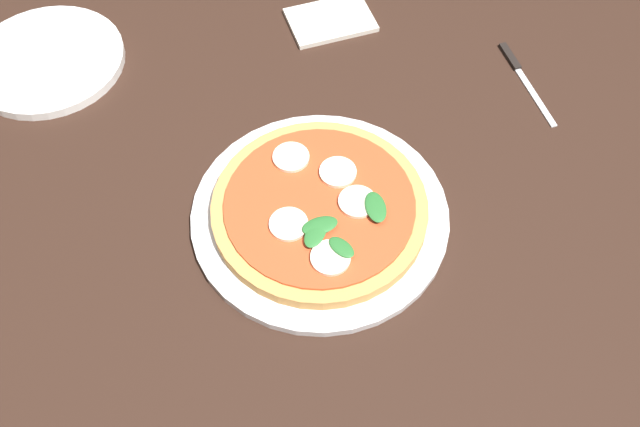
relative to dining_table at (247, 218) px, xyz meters
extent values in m
plane|color=#2D2B28|center=(0.00, 0.00, -0.67)|extent=(6.00, 6.00, 0.00)
cube|color=black|center=(0.00, 0.00, 0.07)|extent=(1.51, 0.97, 0.04)
cube|color=black|center=(-0.68, 0.41, -0.31)|extent=(0.07, 0.07, 0.72)
cube|color=black|center=(0.68, 0.41, -0.31)|extent=(0.07, 0.07, 0.72)
cylinder|color=silver|center=(0.11, -0.04, 0.10)|extent=(0.33, 0.33, 0.01)
cylinder|color=tan|center=(0.11, -0.04, 0.12)|extent=(0.27, 0.27, 0.02)
cylinder|color=#CC4723|center=(0.11, -0.04, 0.13)|extent=(0.24, 0.24, 0.00)
cylinder|color=#F4EACC|center=(0.16, -0.03, 0.13)|extent=(0.05, 0.05, 0.00)
cylinder|color=#F4EACC|center=(0.13, 0.01, 0.13)|extent=(0.05, 0.05, 0.00)
cylinder|color=#F4EACC|center=(0.07, 0.02, 0.13)|extent=(0.05, 0.05, 0.00)
cylinder|color=#F4EACC|center=(0.08, -0.08, 0.13)|extent=(0.05, 0.05, 0.00)
cylinder|color=#F4EACC|center=(0.14, -0.12, 0.13)|extent=(0.05, 0.05, 0.00)
ellipsoid|color=#286B2D|center=(0.12, -0.08, 0.14)|extent=(0.05, 0.04, 0.00)
ellipsoid|color=#286B2D|center=(0.18, -0.04, 0.14)|extent=(0.04, 0.05, 0.00)
ellipsoid|color=#286B2D|center=(0.12, -0.09, 0.14)|extent=(0.03, 0.05, 0.00)
ellipsoid|color=#286B2D|center=(0.15, -0.10, 0.14)|extent=(0.04, 0.04, 0.00)
cylinder|color=white|center=(-0.33, 0.16, 0.10)|extent=(0.23, 0.23, 0.01)
cube|color=white|center=(0.07, 0.32, 0.10)|extent=(0.16, 0.14, 0.01)
cube|color=black|center=(0.35, 0.29, 0.10)|extent=(0.03, 0.05, 0.01)
cube|color=silver|center=(0.39, 0.21, 0.10)|extent=(0.06, 0.11, 0.00)
camera|label=1|loc=(0.19, -0.51, 0.83)|focal=38.36mm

